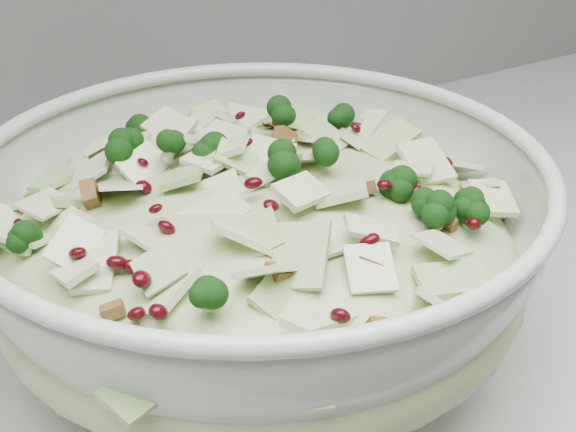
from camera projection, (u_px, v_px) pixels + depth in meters
name	position (u px, v px, depth m)	size (l,w,h in m)	color
mixing_bowl	(259.00, 255.00, 0.56)	(0.50, 0.50, 0.16)	#B1C3B1
salad	(259.00, 224.00, 0.54)	(0.48, 0.48, 0.16)	#AFBF82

